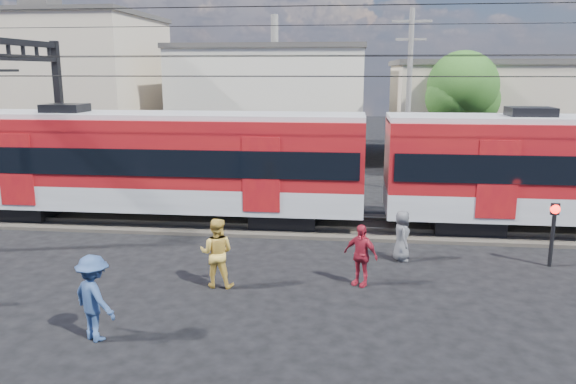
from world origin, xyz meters
name	(u,v)px	position (x,y,z in m)	size (l,w,h in m)	color
ground	(204,315)	(0.00, 0.00, 0.00)	(120.00, 120.00, 0.00)	black
track_bed	(259,223)	(0.00, 8.00, 0.06)	(70.00, 3.40, 0.12)	#2D2823
rail_near	(256,226)	(0.00, 7.25, 0.18)	(70.00, 0.12, 0.12)	#59544C
rail_far	(262,215)	(0.00, 8.75, 0.18)	(70.00, 0.12, 0.12)	#59544C
commuter_train	(155,160)	(-3.92, 8.00, 2.40)	(50.30, 3.08, 4.17)	black
catenary	(30,86)	(-8.65, 8.00, 5.14)	(70.00, 9.30, 7.52)	black
building_west	(47,86)	(-17.00, 24.00, 4.66)	(14.28, 10.20, 9.30)	tan
building_midwest	(275,100)	(-2.00, 27.00, 3.66)	(12.24, 12.24, 7.30)	beige
building_mideast	(526,113)	(14.00, 24.00, 3.16)	(16.32, 10.20, 6.30)	tan
utility_pole_mid	(409,96)	(6.00, 15.00, 4.53)	(1.80, 0.24, 8.50)	slate
tree_near	(466,91)	(9.19, 18.09, 4.66)	(3.82, 3.64, 6.72)	#382619
pedestrian_b	(217,253)	(-0.11, 1.82, 0.95)	(0.92, 0.72, 1.89)	gold
pedestrian_c	(94,298)	(-1.98, -1.47, 0.95)	(1.23, 0.71, 1.90)	navy
pedestrian_d	(361,255)	(3.72, 2.36, 0.85)	(1.00, 0.42, 1.70)	maroon
pedestrian_e	(402,236)	(4.99, 4.54, 0.78)	(0.76, 0.50, 1.56)	#48494D
crossing_signal	(554,223)	(9.34, 4.48, 1.34)	(0.28, 0.28, 1.93)	black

